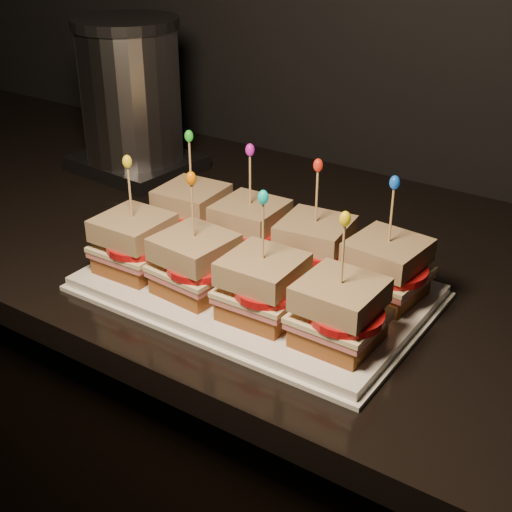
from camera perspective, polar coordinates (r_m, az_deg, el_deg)
The scene contains 64 objects.
cabinet at distance 1.30m, azimuth 4.46°, elevation -18.00°, with size 2.31×0.65×0.84m, color black.
granite_slab at distance 1.03m, azimuth 5.33°, elevation -0.74°, with size 2.35×0.69×0.04m, color black.
platter at distance 0.92m, azimuth 0.00°, elevation -2.55°, with size 0.42×0.26×0.02m, color white.
platter_rim at distance 0.92m, azimuth 0.00°, elevation -2.87°, with size 0.43×0.27×0.01m, color white.
sandwich_0_bread_bot at distance 1.03m, azimuth -5.06°, elevation 2.20°, with size 0.08×0.08×0.02m, color brown.
sandwich_0_ham at distance 1.02m, azimuth -5.09°, elevation 2.98°, with size 0.09×0.09×0.01m, color #C95D60.
sandwich_0_cheese at distance 1.02m, azimuth -5.11°, elevation 3.34°, with size 0.09×0.09×0.01m, color beige.
sandwich_0_tomato at distance 1.01m, azimuth -4.80°, elevation 3.46°, with size 0.08×0.08×0.01m, color #B60F11.
sandwich_0_bread_top at distance 1.01m, azimuth -5.17°, elevation 4.70°, with size 0.08×0.08×0.03m, color #5D3611.
sandwich_0_pick at distance 0.99m, azimuth -5.28°, elevation 7.06°, with size 0.00×0.00×0.09m, color tan.
sandwich_0_frill at distance 0.98m, azimuth -5.39°, elevation 9.53°, with size 0.01×0.01×0.02m, color green.
sandwich_1_bread_bot at distance 0.97m, azimuth -0.46°, elevation 0.79°, with size 0.08×0.08×0.02m, color brown.
sandwich_1_ham at distance 0.97m, azimuth -0.46°, elevation 1.61°, with size 0.09×0.09×0.01m, color #C95D60.
sandwich_1_cheese at distance 0.96m, azimuth -0.46°, elevation 1.98°, with size 0.09×0.09×0.01m, color beige.
sandwich_1_tomato at distance 0.95m, azimuth -0.07°, elevation 2.09°, with size 0.08×0.08×0.01m, color #B60F11.
sandwich_1_bread_top at distance 0.95m, azimuth -0.47°, elevation 3.41°, with size 0.08×0.08×0.03m, color #5D3611.
sandwich_1_pick at distance 0.94m, azimuth -0.48°, elevation 5.89°, with size 0.00×0.00×0.09m, color tan.
sandwich_1_frill at distance 0.92m, azimuth -0.49°, elevation 8.49°, with size 0.01×0.01×0.02m, color #C317AF.
sandwich_2_bread_bot at distance 0.93m, azimuth 4.65°, elevation -0.78°, with size 0.08×0.08×0.02m, color brown.
sandwich_2_ham at distance 0.92m, azimuth 4.68°, elevation 0.07°, with size 0.09×0.09×0.01m, color #C95D60.
sandwich_2_cheese at distance 0.92m, azimuth 4.70°, elevation 0.46°, with size 0.09×0.09×0.01m, color beige.
sandwich_2_tomato at distance 0.90m, azimuth 5.18°, elevation 0.54°, with size 0.08×0.08×0.01m, color #B60F11.
sandwich_2_bread_top at distance 0.91m, azimuth 4.76°, elevation 1.94°, with size 0.08×0.08×0.03m, color #5D3611.
sandwich_2_pick at distance 0.89m, azimuth 4.87°, elevation 4.52°, with size 0.00×0.00×0.09m, color tan.
sandwich_2_frill at distance 0.87m, azimuth 4.99°, elevation 7.25°, with size 0.01×0.01×0.02m, color red.
sandwich_3_bread_bot at distance 0.89m, azimuth 10.24°, elevation -2.49°, with size 0.08×0.08×0.02m, color brown.
sandwich_3_ham at distance 0.88m, azimuth 10.32°, elevation -1.62°, with size 0.09×0.09×0.01m, color #C95D60.
sandwich_3_cheese at distance 0.88m, azimuth 10.36°, elevation -1.22°, with size 0.09×0.09×0.01m, color beige.
sandwich_3_tomato at distance 0.87m, azimuth 10.95°, elevation -1.15°, with size 0.08×0.08×0.01m, color #B60F11.
sandwich_3_bread_top at distance 0.87m, azimuth 10.50°, elevation 0.31°, with size 0.08×0.08×0.03m, color #5D3611.
sandwich_3_pick at distance 0.85m, azimuth 10.76°, elevation 2.97°, with size 0.00×0.00×0.09m, color tan.
sandwich_3_frill at distance 0.83m, azimuth 11.03°, elevation 5.80°, with size 0.01×0.01×0.02m, color blue.
sandwich_4_bread_bot at distance 0.95m, azimuth -9.58°, elevation -0.40°, with size 0.08×0.08×0.02m, color brown.
sandwich_4_ham at distance 0.94m, azimuth -9.65°, elevation 0.43°, with size 0.09×0.09×0.01m, color #C95D60.
sandwich_4_cheese at distance 0.94m, azimuth -9.69°, elevation 0.81°, with size 0.09×0.09×0.01m, color beige.
sandwich_4_tomato at distance 0.92m, azimuth -9.43°, elevation 0.90°, with size 0.08×0.08×0.01m, color #B60F11.
sandwich_4_bread_top at distance 0.93m, azimuth -9.81°, elevation 2.26°, with size 0.08×0.08×0.03m, color #5D3611.
sandwich_4_pick at distance 0.91m, azimuth -10.04°, elevation 4.79°, with size 0.00×0.00×0.09m, color tan.
sandwich_4_frill at distance 0.89m, azimuth -10.27°, elevation 7.45°, with size 0.01×0.01×0.02m, color yellow.
sandwich_5_bread_bot at distance 0.89m, azimuth -4.85°, elevation -2.10°, with size 0.08×0.08×0.02m, color brown.
sandwich_5_ham at distance 0.88m, azimuth -4.88°, elevation -1.23°, with size 0.09×0.09×0.01m, color #C95D60.
sandwich_5_cheese at distance 0.88m, azimuth -4.90°, elevation -0.83°, with size 0.09×0.09×0.01m, color beige.
sandwich_5_tomato at distance 0.86m, azimuth -4.55°, elevation -0.76°, with size 0.08×0.08×0.01m, color #B60F11.
sandwich_5_bread_top at distance 0.87m, azimuth -4.97°, elevation 0.70°, with size 0.08×0.08×0.03m, color #5D3611.
sandwich_5_pick at distance 0.85m, azimuth -5.09°, elevation 3.38°, with size 0.00×0.00×0.09m, color tan.
sandwich_5_frill at distance 0.83m, azimuth -5.22°, elevation 6.21°, with size 0.01×0.01×0.02m, color orange.
sandwich_6_bread_bot at distance 0.84m, azimuth 0.53°, elevation -4.01°, with size 0.08×0.08×0.02m, color brown.
sandwich_6_ham at distance 0.83m, azimuth 0.53°, elevation -3.10°, with size 0.09×0.09×0.01m, color #C95D60.
sandwich_6_cheese at distance 0.83m, azimuth 0.54°, elevation -2.69°, with size 0.09×0.09×0.01m, color beige.
sandwich_6_tomato at distance 0.81m, azimuth 1.01°, elevation -2.65°, with size 0.08×0.08×0.01m, color #B60F11.
sandwich_6_bread_top at distance 0.81m, azimuth 0.55°, elevation -1.08°, with size 0.08×0.08×0.03m, color #5D3611.
sandwich_6_pick at distance 0.79m, azimuth 0.56°, elevation 1.73°, with size 0.00×0.00×0.09m, color tan.
sandwich_6_frill at distance 0.78m, azimuth 0.57°, elevation 4.72°, with size 0.01×0.01×0.02m, color #0CC6BA.
sandwich_7_bread_bot at distance 0.80m, azimuth 6.57°, elevation -6.11°, with size 0.08×0.08×0.02m, color brown.
sandwich_7_ham at distance 0.79m, azimuth 6.63°, elevation -5.17°, with size 0.09×0.09×0.01m, color #C95D60.
sandwich_7_cheese at distance 0.78m, azimuth 6.66°, elevation -4.74°, with size 0.09×0.09×0.01m, color beige.
sandwich_7_tomato at distance 0.77m, azimuth 7.26°, elevation -4.73°, with size 0.08×0.08×0.01m, color #B60F11.
sandwich_7_bread_top at distance 0.77m, azimuth 6.76°, elevation -3.08°, with size 0.08×0.08×0.03m, color #5D3611.
sandwich_7_pick at distance 0.75m, azimuth 6.95°, elevation -0.16°, with size 0.00×0.00×0.09m, color tan.
sandwich_7_frill at distance 0.73m, azimuth 7.15°, elevation 2.97°, with size 0.01×0.01×0.02m, color yellow.
appliance_base at distance 1.34m, azimuth -9.54°, elevation 7.35°, with size 0.21×0.17×0.03m, color #262628.
appliance_body at distance 1.30m, azimuth -9.97°, elevation 12.57°, with size 0.17×0.17×0.23m, color silver.
appliance_lid at distance 1.28m, azimuth -10.44°, elevation 17.86°, with size 0.18×0.18×0.02m, color #262628.
appliance at distance 1.30m, azimuth -9.96°, elevation 12.39°, with size 0.21×0.17×0.27m, color silver, non-canonical shape.
Camera 1 is at (1.08, 0.86, 1.34)m, focal length 50.00 mm.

